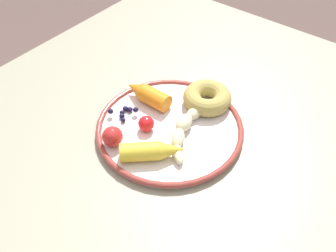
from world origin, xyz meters
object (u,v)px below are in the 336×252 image
Objects in this scene: plate at (168,127)px; tomato_mid at (112,137)px; dining_table at (178,152)px; carrot_orange at (149,93)px; banana at (188,125)px; tomato_near at (146,124)px; donut at (207,98)px; carrot_yellow at (153,151)px; blueberry_pile at (124,112)px.

tomato_mid is (-0.10, 0.05, 0.02)m from plate.
carrot_orange reaches higher than dining_table.
plate is 0.04m from banana.
dining_table is at bearing -93.15° from carrot_orange.
tomato_near is at bearing 140.12° from plate.
carrot_orange is 1.04× the size of donut.
banana reaches higher than dining_table.
banana is (-0.02, -0.03, 0.12)m from dining_table.
dining_table is at bearing 62.88° from banana.
carrot_yellow is 0.18m from donut.
carrot_yellow is at bearing -168.10° from dining_table.
carrot_orange is 2.67× the size of tomato_mid.
dining_table is 3.31× the size of plate.
plate is 0.11m from donut.
banana is (0.02, -0.04, 0.02)m from plate.
plate is at bearing 19.11° from carrot_yellow.
tomato_near reaches higher than banana.
tomato_near is at bearing 127.07° from banana.
tomato_mid reaches higher than carrot_yellow.
tomato_mid reaches higher than tomato_near.
carrot_yellow is at bearing -179.03° from donut.
banana is 0.09m from donut.
tomato_mid reaches higher than carrot_orange.
carrot_yellow is at bearing -113.42° from blueberry_pile.
blueberry_pile is (-0.13, 0.12, -0.01)m from donut.
tomato_near reaches higher than plate.
plate is 0.09m from carrot_yellow.
donut is 0.15m from tomato_near.
carrot_orange is at bearing -7.95° from blueberry_pile.
carrot_yellow reaches higher than plate.
donut reaches higher than dining_table.
blueberry_pile reaches higher than plate.
carrot_yellow reaches higher than tomato_near.
donut is 2.10× the size of blueberry_pile.
carrot_yellow is at bearing -160.89° from plate.
banana is 0.10m from carrot_yellow.
banana reaches higher than blueberry_pile.
carrot_orange is at bearing 36.88° from tomato_near.
tomato_mid is (-0.02, 0.08, 0.00)m from carrot_yellow.
blueberry_pile is 0.06m from tomato_near.
tomato_mid is at bearing 104.04° from carrot_yellow.
plate is at bearing 112.89° from banana.
blueberry_pile is at bearing 109.60° from banana.
blueberry_pile is at bearing 138.68° from donut.
carrot_yellow is 0.07m from tomato_near.
plate is 6.13× the size of blueberry_pile.
banana is 0.12m from carrot_orange.
banana is 0.15m from tomato_mid.
plate is 2.64× the size of carrot_yellow.
tomato_mid is (-0.21, 0.08, 0.00)m from donut.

